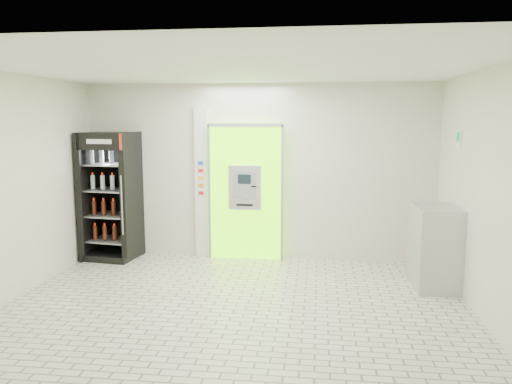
# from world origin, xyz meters

# --- Properties ---
(ground) EXTENTS (6.00, 6.00, 0.00)m
(ground) POSITION_xyz_m (0.00, 0.00, 0.00)
(ground) COLOR #BCB39C
(ground) RESTS_ON ground
(room_shell) EXTENTS (6.00, 6.00, 6.00)m
(room_shell) POSITION_xyz_m (0.00, 0.00, 1.84)
(room_shell) COLOR silver
(room_shell) RESTS_ON ground
(atm_assembly) EXTENTS (1.30, 0.24, 2.33)m
(atm_assembly) POSITION_xyz_m (-0.20, 2.41, 1.17)
(atm_assembly) COLOR #64EA00
(atm_assembly) RESTS_ON ground
(pillar) EXTENTS (0.22, 0.11, 2.60)m
(pillar) POSITION_xyz_m (-0.98, 2.45, 1.30)
(pillar) COLOR silver
(pillar) RESTS_ON ground
(beverage_cooler) EXTENTS (0.90, 0.84, 2.18)m
(beverage_cooler) POSITION_xyz_m (-2.50, 2.14, 1.05)
(beverage_cooler) COLOR black
(beverage_cooler) RESTS_ON ground
(steel_cabinet) EXTENTS (0.62, 0.90, 1.18)m
(steel_cabinet) POSITION_xyz_m (2.70, 1.24, 0.59)
(steel_cabinet) COLOR #A6A9AD
(steel_cabinet) RESTS_ON ground
(exit_sign) EXTENTS (0.02, 0.22, 0.26)m
(exit_sign) POSITION_xyz_m (2.99, 1.40, 2.12)
(exit_sign) COLOR white
(exit_sign) RESTS_ON room_shell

